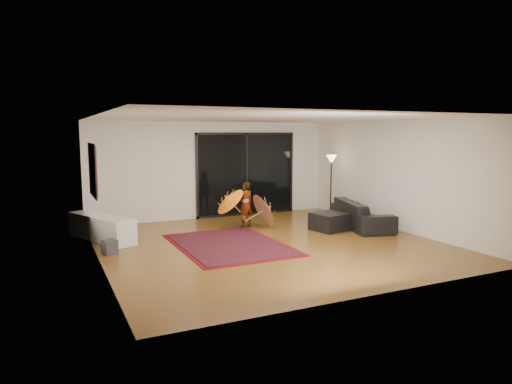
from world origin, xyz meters
TOP-DOWN VIEW (x-y plane):
  - floor at (0.00, 0.00)m, footprint 7.00×7.00m
  - ceiling at (0.00, 0.00)m, footprint 7.00×7.00m
  - wall_back at (0.00, 3.50)m, footprint 7.00×0.00m
  - wall_front at (0.00, -3.50)m, footprint 7.00×0.00m
  - wall_left at (-3.50, 0.00)m, footprint 0.00×7.00m
  - wall_right at (3.50, 0.00)m, footprint 0.00×7.00m
  - sliding_door at (1.00, 3.47)m, footprint 3.06×0.07m
  - painting at (-3.46, 1.00)m, footprint 0.04×1.28m
  - media_console at (-3.25, 1.91)m, footprint 1.28×2.03m
  - speaker at (-3.25, 0.58)m, footprint 0.31×0.31m
  - persian_rug at (-0.82, 0.26)m, footprint 2.20×3.06m
  - sofa at (2.95, 0.59)m, footprint 1.51×2.46m
  - ottoman at (1.96, 0.58)m, footprint 0.88×0.88m
  - floor_lamp at (3.10, 2.20)m, footprint 0.30×0.30m
  - child at (0.24, 1.79)m, footprint 0.49×0.38m
  - parasol_orange at (-0.31, 1.74)m, footprint 0.71×0.82m
  - parasol_white at (0.84, 1.64)m, footprint 0.55×0.92m

SIDE VIEW (x-z plane):
  - floor at x=0.00m, z-range 0.00..0.00m
  - persian_rug at x=-0.82m, z-range 0.00..0.02m
  - speaker at x=-3.25m, z-range 0.00..0.28m
  - ottoman at x=1.96m, z-range 0.00..0.43m
  - media_console at x=-3.25m, z-range 0.00..0.56m
  - sofa at x=2.95m, z-range 0.00..0.67m
  - parasol_white at x=0.84m, z-range 0.03..0.98m
  - child at x=0.24m, z-range 0.00..1.17m
  - parasol_orange at x=-0.31m, z-range 0.30..1.17m
  - sliding_door at x=1.00m, z-range 0.00..2.40m
  - wall_back at x=0.00m, z-range -2.15..4.85m
  - wall_front at x=0.00m, z-range -2.15..4.85m
  - wall_left at x=-3.50m, z-range -2.15..4.85m
  - wall_right at x=3.50m, z-range -2.15..4.85m
  - floor_lamp at x=3.10m, z-range 0.51..2.28m
  - painting at x=-3.46m, z-range 1.11..2.19m
  - ceiling at x=0.00m, z-range 2.70..2.70m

